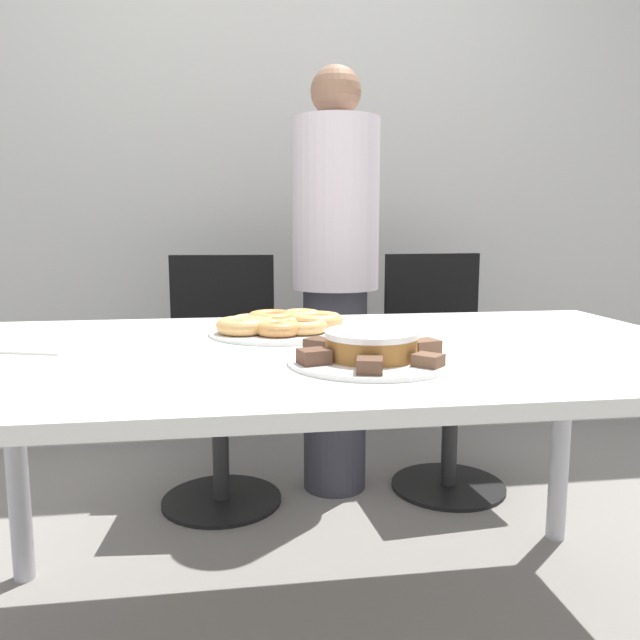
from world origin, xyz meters
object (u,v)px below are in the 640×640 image
(frosted_cake, at_px, (371,344))
(napkin, at_px, (42,348))
(office_chair_left, at_px, (221,385))
(office_chair_right, at_px, (445,376))
(person_standing, at_px, (335,274))
(plate_donuts, at_px, (280,331))
(plate_cake, at_px, (371,361))

(frosted_cake, bearing_deg, napkin, 160.40)
(office_chair_left, distance_m, frosted_cake, 1.20)
(office_chair_right, distance_m, frosted_cake, 1.28)
(person_standing, xyz_separation_m, office_chair_left, (-0.43, -0.02, -0.40))
(person_standing, height_order, office_chair_left, person_standing)
(plate_donuts, distance_m, frosted_cake, 0.40)
(plate_cake, distance_m, napkin, 0.73)
(plate_cake, relative_size, plate_donuts, 0.93)
(person_standing, height_order, frosted_cake, person_standing)
(office_chair_left, distance_m, plate_donuts, 0.81)
(office_chair_left, bearing_deg, napkin, -108.62)
(plate_cake, bearing_deg, frosted_cake, 63.43)
(office_chair_left, xyz_separation_m, office_chair_right, (0.86, 0.00, 0.00))
(person_standing, relative_size, office_chair_left, 1.75)
(plate_cake, bearing_deg, person_standing, 83.89)
(person_standing, bearing_deg, plate_cake, -96.11)
(person_standing, xyz_separation_m, frosted_cake, (-0.12, -1.12, -0.05))
(person_standing, bearing_deg, plate_donuts, -109.70)
(person_standing, bearing_deg, office_chair_left, -177.39)
(person_standing, bearing_deg, office_chair_right, -2.61)
(plate_donuts, bearing_deg, plate_cake, -67.90)
(office_chair_right, distance_m, napkin, 1.54)
(person_standing, distance_m, office_chair_left, 0.59)
(office_chair_right, distance_m, plate_donuts, 1.06)
(napkin, bearing_deg, plate_donuts, 13.13)
(plate_cake, height_order, plate_donuts, same)
(frosted_cake, height_order, napkin, frosted_cake)
(person_standing, height_order, napkin, person_standing)
(office_chair_left, height_order, napkin, office_chair_left)
(napkin, bearing_deg, office_chair_left, 66.56)
(plate_cake, distance_m, plate_donuts, 0.40)
(plate_cake, height_order, napkin, plate_cake)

